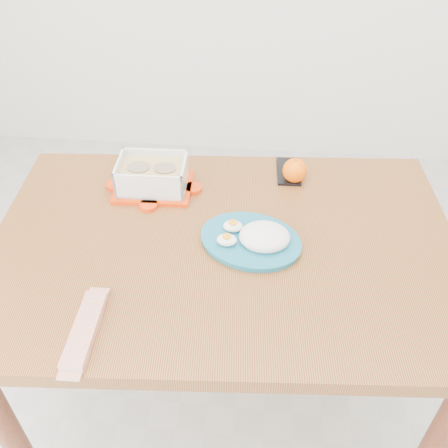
# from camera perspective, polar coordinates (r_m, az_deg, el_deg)

# --- Properties ---
(ground) EXTENTS (3.50, 3.50, 0.00)m
(ground) POSITION_cam_1_polar(r_m,az_deg,el_deg) (1.79, 4.47, -23.20)
(ground) COLOR #B7B7B2
(ground) RESTS_ON ground
(dining_table) EXTENTS (1.23, 0.86, 0.75)m
(dining_table) POSITION_cam_1_polar(r_m,az_deg,el_deg) (1.32, 0.00, -5.28)
(dining_table) COLOR brown
(dining_table) RESTS_ON ground
(food_container) EXTENTS (0.22, 0.17, 0.09)m
(food_container) POSITION_cam_1_polar(r_m,az_deg,el_deg) (1.41, -8.17, 5.48)
(food_container) COLOR #E73606
(food_container) RESTS_ON dining_table
(orange_fruit) EXTENTS (0.07, 0.07, 0.07)m
(orange_fruit) POSITION_cam_1_polar(r_m,az_deg,el_deg) (1.45, 8.09, 6.08)
(orange_fruit) COLOR #FE6305
(orange_fruit) RESTS_ON dining_table
(rice_plate) EXTENTS (0.31, 0.31, 0.07)m
(rice_plate) POSITION_cam_1_polar(r_m,az_deg,el_deg) (1.23, 3.57, -1.55)
(rice_plate) COLOR #16647D
(rice_plate) RESTS_ON dining_table
(candy_bar) EXTENTS (0.05, 0.20, 0.02)m
(candy_bar) POSITION_cam_1_polar(r_m,az_deg,el_deg) (1.10, -15.61, -11.50)
(candy_bar) COLOR red
(candy_bar) RESTS_ON dining_table
(smartphone) EXTENTS (0.07, 0.14, 0.01)m
(smartphone) POSITION_cam_1_polar(r_m,az_deg,el_deg) (1.50, 7.38, 5.99)
(smartphone) COLOR black
(smartphone) RESTS_ON dining_table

